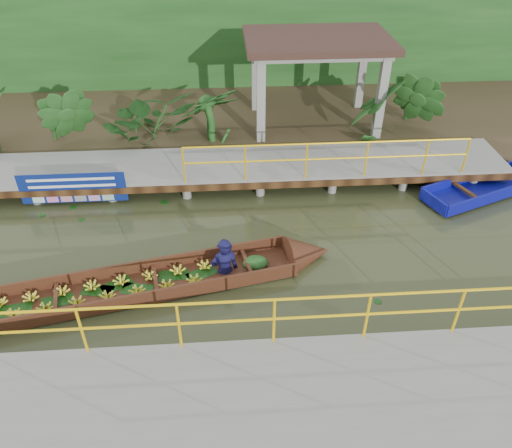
{
  "coord_description": "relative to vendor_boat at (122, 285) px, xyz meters",
  "views": [
    {
      "loc": [
        0.09,
        -8.86,
        7.44
      ],
      "look_at": [
        0.74,
        0.5,
        0.6
      ],
      "focal_mm": 35.0,
      "sensor_mm": 36.0,
      "label": 1
    }
  ],
  "objects": [
    {
      "name": "blue_banner",
      "position": [
        -1.72,
        3.46,
        0.32
      ],
      "size": [
        2.75,
        0.04,
        0.86
      ],
      "color": "navy",
      "rests_on": "ground"
    },
    {
      "name": "moored_blue_boat",
      "position": [
        10.06,
        3.58,
        -0.07
      ],
      "size": [
        3.98,
        2.35,
        0.93
      ],
      "rotation": [
        0.0,
        0.0,
        0.38
      ],
      "color": "#0C0E84",
      "rests_on": "ground"
    },
    {
      "name": "foliage_backdrop",
      "position": [
        2.19,
        10.98,
        1.76
      ],
      "size": [
        30.0,
        0.8,
        4.0
      ],
      "primitive_type": "cube",
      "color": "#174014",
      "rests_on": "ground"
    },
    {
      "name": "tropical_plants",
      "position": [
        1.7,
        6.28,
        1.12
      ],
      "size": [
        14.45,
        1.45,
        1.81
      ],
      "color": "#174014",
      "rests_on": "ground"
    },
    {
      "name": "far_dock",
      "position": [
        2.21,
        4.41,
        0.24
      ],
      "size": [
        16.0,
        2.06,
        1.66
      ],
      "color": "gray",
      "rests_on": "ground"
    },
    {
      "name": "near_dock",
      "position": [
        3.19,
        -3.22,
        0.06
      ],
      "size": [
        18.0,
        2.4,
        1.73
      ],
      "color": "gray",
      "rests_on": "ground"
    },
    {
      "name": "vendor_boat",
      "position": [
        0.0,
        0.0,
        0.0
      ],
      "size": [
        10.01,
        3.03,
        2.17
      ],
      "rotation": [
        0.0,
        0.0,
        0.21
      ],
      "color": "#381C0F",
      "rests_on": "ground"
    },
    {
      "name": "pavilion",
      "position": [
        5.19,
        7.28,
        2.58
      ],
      "size": [
        4.4,
        3.0,
        3.0
      ],
      "color": "gray",
      "rests_on": "ground"
    },
    {
      "name": "land_strip",
      "position": [
        2.19,
        8.48,
        -0.01
      ],
      "size": [
        30.0,
        8.0,
        0.45
      ],
      "primitive_type": "cube",
      "color": "#36291B",
      "rests_on": "ground"
    },
    {
      "name": "ground",
      "position": [
        2.19,
        0.98,
        -0.24
      ],
      "size": [
        80.0,
        80.0,
        0.0
      ],
      "primitive_type": "plane",
      "color": "#31371B",
      "rests_on": "ground"
    }
  ]
}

